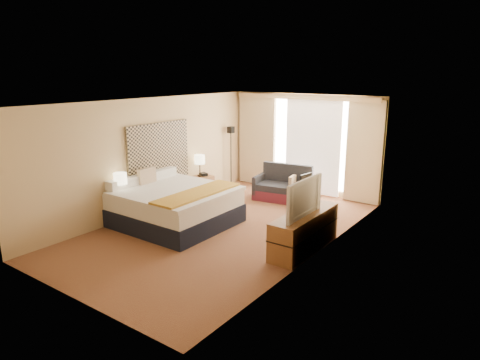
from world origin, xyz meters
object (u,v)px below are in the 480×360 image
Objects in this scene: lamp_left at (120,179)px; loveseat at (284,188)px; floor_lamp at (231,144)px; lamp_right at (200,160)px; nightstand_left at (125,212)px; bed at (174,205)px; desk_chair at (301,197)px; media_dresser at (304,231)px; television at (299,197)px; nightstand_right at (202,187)px.

loveseat is at bearing 62.38° from lamp_left.
lamp_right is at bearing -89.90° from floor_lamp.
nightstand_left is 0.98× the size of lamp_right.
desk_chair is at bearing 46.62° from bed.
media_dresser reaches higher than nightstand_left.
nightstand_left is 3.99m from loveseat.
bed is at bearing 38.89° from lamp_left.
television is at bearing -38.51° from floor_lamp.
nightstand_right is 0.24× the size of bed.
media_dresser is 1.54× the size of television.
desk_chair is 1.76× the size of lamp_right.
floor_lamp reaches higher than media_dresser.
lamp_right is (-0.84, 1.82, 0.58)m from bed.
loveseat is 1.25m from desk_chair.
nightstand_left is 0.47× the size of television.
nightstand_left is 0.33× the size of floor_lamp.
lamp_right is 0.48× the size of television.
media_dresser is 0.71m from television.
nightstand_left is 2.50m from nightstand_right.
lamp_right is (-1.86, -1.07, 0.69)m from loveseat.
television reaches higher than lamp_left.
lamp_left reaches higher than desk_chair.
floor_lamp is 4.71m from television.
loveseat is (1.84, 3.54, 0.02)m from nightstand_left.
nightstand_right is at bearing 113.61° from bed.
floor_lamp reaches higher than desk_chair.
loveseat is 4.09m from lamp_left.
lamp_right is at bearing 66.58° from television.
nightstand_left is 0.96× the size of lamp_left.
nightstand_left and nightstand_right have the same top height.
media_dresser is at bearing 16.07° from lamp_left.
nightstand_left is 2.57m from lamp_right.
media_dresser is 1.91m from desk_chair.
bed is (0.81, -1.85, 0.13)m from nightstand_right.
lamp_left is (-2.78, -2.73, 0.56)m from desk_chair.
floor_lamp is 3.08m from desk_chair.
bed reaches higher than loveseat.
loveseat is at bearing 146.05° from desk_chair.
lamp_right is at bearing -138.29° from nightstand_right.
lamp_left is 2.50m from lamp_right.
lamp_right reaches higher than desk_chair.
nightstand_right is (0.00, 2.50, 0.00)m from nightstand_left.
bed is at bearing 38.88° from nightstand_left.
desk_chair is (-0.95, 1.65, 0.09)m from media_dresser.
nightstand_left is 0.36× the size of loveseat.
nightstand_left is at bearing -127.15° from loveseat.
lamp_left is at bearing -127.36° from loveseat.
bed is 1.96× the size of television.
desk_chair is at bearing -21.57° from floor_lamp.
desk_chair is (1.94, 2.05, 0.03)m from bed.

